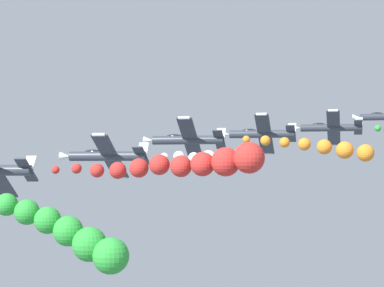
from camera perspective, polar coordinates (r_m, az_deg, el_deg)
smoke_trail_lead at (r=58.55m, az=-10.74°, el=-6.76°), size 4.62×21.48×7.23m
smoke_trail_left_inner at (r=64.10m, az=0.26°, el=-1.60°), size 6.89×21.71×3.28m
airplane_right_inner at (r=81.78m, az=-6.90°, el=-1.00°), size 8.41×10.35×5.19m
smoke_trail_right_inner at (r=77.19m, az=2.74°, el=-1.11°), size 3.35×11.81×2.02m
airplane_left_outer at (r=89.12m, az=-0.45°, el=0.29°), size 8.10×10.35×5.68m
smoke_trail_left_outer at (r=85.88m, az=10.97°, el=-0.37°), size 3.14×15.68×3.25m
airplane_right_outer at (r=99.01m, az=5.50°, el=0.77°), size 8.18×10.35×5.56m
airplane_trailing at (r=108.88m, az=10.95°, el=1.26°), size 8.41×10.35×5.18m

